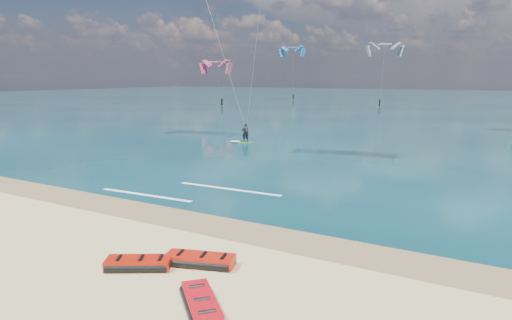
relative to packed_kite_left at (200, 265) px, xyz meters
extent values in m
plane|color=tan|center=(-6.03, 40.47, 0.00)|extent=(320.00, 320.00, 0.00)
cube|color=brown|center=(-6.03, 3.47, 0.00)|extent=(320.00, 2.40, 0.01)
cube|color=#092A32|center=(-6.03, 104.47, 0.02)|extent=(320.00, 200.00, 0.04)
cube|color=#B7F11C|center=(-12.64, 23.62, 0.07)|extent=(1.24, 1.05, 0.06)
imported|color=black|center=(-12.64, 23.62, 0.91)|extent=(0.72, 0.69, 1.66)
cylinder|color=black|center=(-12.36, 23.34, 1.15)|extent=(0.43, 0.33, 0.04)
cube|color=white|center=(-4.53, 8.57, 0.04)|extent=(6.07, 0.46, 0.01)
cube|color=white|center=(-7.46, 5.47, 0.04)|extent=(5.51, 0.54, 0.01)
camera|label=1|loc=(8.27, -10.85, 5.85)|focal=32.00mm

